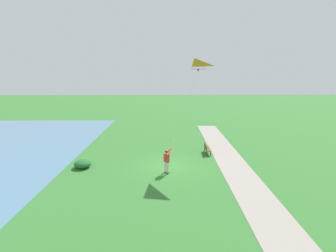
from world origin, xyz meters
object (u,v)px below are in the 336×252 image
(flying_kite, at_px, (194,66))
(park_bench_near_walkway, at_px, (207,148))
(lakeside_shrub, at_px, (83,164))
(person_kite_flyer, at_px, (167,159))

(flying_kite, relative_size, park_bench_near_walkway, 4.12)
(park_bench_near_walkway, xyz_separation_m, lakeside_shrub, (10.07, 3.04, -0.20))
(person_kite_flyer, bearing_deg, flying_kite, -136.74)
(flying_kite, relative_size, lakeside_shrub, 4.87)
(flying_kite, bearing_deg, park_bench_near_walkway, -125.68)
(person_kite_flyer, relative_size, flying_kite, 0.29)
(flying_kite, distance_m, park_bench_near_walkway, 7.56)
(flying_kite, distance_m, lakeside_shrub, 11.22)
(flying_kite, xyz_separation_m, lakeside_shrub, (8.50, 0.86, -7.27))
(person_kite_flyer, distance_m, flying_kite, 7.12)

